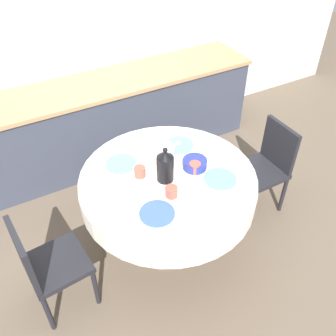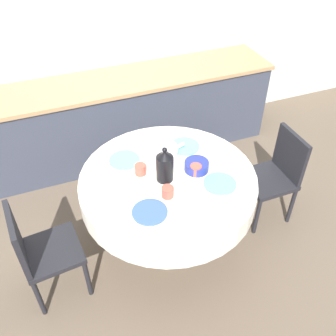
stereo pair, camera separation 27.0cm
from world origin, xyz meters
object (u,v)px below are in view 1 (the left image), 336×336
Objects in this scene: chair_left at (267,164)px; teapot at (165,149)px; chair_right at (45,264)px; coffee_carafe at (165,166)px.

chair_left is 1.01m from teapot.
coffee_carafe is (0.96, 0.07, 0.41)m from chair_right.
coffee_carafe is at bearing 90.98° from chair_left.
chair_left is 4.02× the size of teapot.
chair_left is at bearing -12.02° from teapot.
chair_left is 1.00× the size of chair_right.
teapot is at bearing 99.60° from chair_right.
chair_left is 1.11m from coffee_carafe.
chair_right is 1.05m from coffee_carafe.
chair_left is at bearing 87.38° from chair_right.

